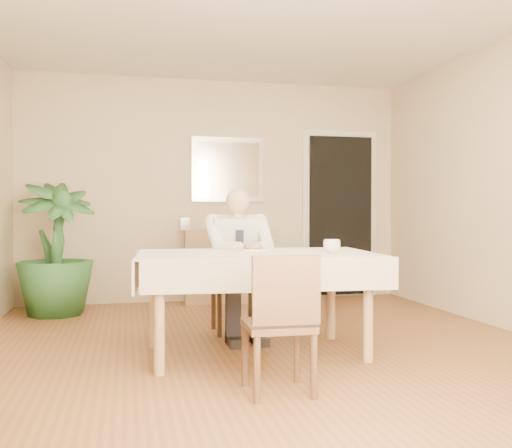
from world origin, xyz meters
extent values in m
plane|color=brown|center=(0.00, 0.00, 0.00)|extent=(5.00, 5.00, 0.00)
plane|color=white|center=(0.00, 0.00, 2.60)|extent=(5.00, 5.00, 0.00)
cube|color=beige|center=(0.00, 2.50, 1.30)|extent=(4.50, 0.02, 2.60)
cube|color=beige|center=(0.00, -2.50, 1.30)|extent=(4.50, 0.02, 2.60)
cube|color=silver|center=(0.00, -2.48, 1.45)|extent=(1.34, 0.02, 1.44)
cube|color=white|center=(0.00, -2.46, 1.45)|extent=(1.18, 0.02, 1.28)
cube|color=silver|center=(1.55, 2.48, 1.00)|extent=(0.96, 0.03, 2.10)
cube|color=black|center=(1.55, 2.45, 1.00)|extent=(0.80, 0.05, 1.95)
cube|color=silver|center=(0.14, 2.48, 1.55)|extent=(0.86, 0.03, 0.76)
cube|color=white|center=(0.14, 2.46, 1.55)|extent=(0.74, 0.02, 0.64)
cube|color=tan|center=(-0.11, -0.13, 0.72)|extent=(1.66, 1.02, 0.04)
cube|color=beige|center=(-0.11, -0.13, 0.75)|extent=(1.77, 1.13, 0.01)
cube|color=beige|center=(-0.11, -0.63, 0.64)|extent=(1.70, 0.14, 0.22)
cube|color=beige|center=(-0.11, 0.37, 0.64)|extent=(1.70, 0.14, 0.22)
cube|color=beige|center=(-0.96, -0.13, 0.64)|extent=(0.09, 1.00, 0.22)
cube|color=beige|center=(0.74, -0.13, 0.64)|extent=(0.09, 1.00, 0.22)
cylinder|color=tan|center=(-0.83, -0.50, 0.35)|extent=(0.07, 0.07, 0.70)
cylinder|color=tan|center=(0.61, -0.50, 0.35)|extent=(0.07, 0.07, 0.70)
cylinder|color=tan|center=(-0.83, 0.24, 0.35)|extent=(0.07, 0.07, 0.70)
cylinder|color=tan|center=(0.61, 0.24, 0.35)|extent=(0.07, 0.07, 0.70)
cube|color=#422D1C|center=(-0.11, 0.67, 0.40)|extent=(0.43, 0.43, 0.04)
cube|color=#422D1C|center=(-0.11, 0.85, 0.64)|extent=(0.40, 0.08, 0.39)
cylinder|color=#422D1C|center=(-0.28, 0.50, 0.19)|extent=(0.04, 0.04, 0.38)
cylinder|color=#422D1C|center=(0.06, 0.50, 0.19)|extent=(0.04, 0.04, 0.38)
cylinder|color=#422D1C|center=(-0.28, 0.84, 0.19)|extent=(0.04, 0.04, 0.38)
cylinder|color=#422D1C|center=(0.06, 0.84, 0.19)|extent=(0.04, 0.04, 0.38)
cube|color=#422D1C|center=(-0.18, -1.00, 0.39)|extent=(0.39, 0.39, 0.04)
cube|color=#422D1C|center=(-0.18, -1.18, 0.62)|extent=(0.38, 0.05, 0.38)
cylinder|color=#422D1C|center=(-0.34, -1.17, 0.18)|extent=(0.04, 0.04, 0.37)
cylinder|color=#422D1C|center=(-0.01, -1.17, 0.18)|extent=(0.04, 0.04, 0.37)
cylinder|color=#422D1C|center=(-0.34, -0.84, 0.18)|extent=(0.04, 0.04, 0.37)
cylinder|color=#422D1C|center=(-0.01, -0.84, 0.18)|extent=(0.04, 0.04, 0.37)
cube|color=white|center=(-0.11, 0.63, 0.75)|extent=(0.42, 0.31, 0.55)
cube|color=black|center=(-0.11, 0.50, 0.72)|extent=(0.07, 0.08, 0.36)
cylinder|color=tan|center=(-0.11, 0.58, 1.03)|extent=(0.09, 0.09, 0.08)
sphere|color=tan|center=(-0.11, 0.56, 1.14)|extent=(0.21, 0.21, 0.21)
cube|color=black|center=(-0.21, 0.43, 0.52)|extent=(0.13, 0.42, 0.13)
cube|color=black|center=(-0.01, 0.43, 0.52)|extent=(0.13, 0.42, 0.13)
cube|color=black|center=(-0.21, 0.25, 0.23)|extent=(0.11, 0.12, 0.45)
cube|color=black|center=(-0.01, 0.25, 0.23)|extent=(0.11, 0.12, 0.45)
cube|color=black|center=(-0.21, 0.19, 0.04)|extent=(0.11, 0.26, 0.07)
cube|color=black|center=(-0.01, 0.19, 0.04)|extent=(0.11, 0.26, 0.07)
cylinder|color=white|center=(-0.08, 0.07, 0.76)|extent=(0.26, 0.26, 0.02)
ellipsoid|color=olive|center=(-0.08, 0.07, 0.78)|extent=(0.14, 0.14, 0.06)
cylinder|color=silver|center=(-0.04, 0.01, 0.78)|extent=(0.01, 0.13, 0.01)
cylinder|color=silver|center=(-0.12, 0.01, 0.78)|extent=(0.01, 0.13, 0.01)
imported|color=white|center=(0.42, -0.29, 0.80)|extent=(0.14, 0.14, 0.10)
cube|color=tan|center=(0.14, 2.32, 0.42)|extent=(1.06, 0.40, 0.84)
cube|color=silver|center=(-0.38, 2.34, 0.91)|extent=(0.10, 0.02, 0.14)
cube|color=silver|center=(-0.02, 2.37, 0.91)|extent=(0.10, 0.02, 0.14)
cube|color=silver|center=(0.29, 2.40, 0.91)|extent=(0.10, 0.02, 0.14)
imported|color=#214D21|center=(-1.74, 1.89, 0.68)|extent=(1.00, 1.00, 1.36)
camera|label=1|loc=(-1.03, -4.19, 1.05)|focal=40.00mm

